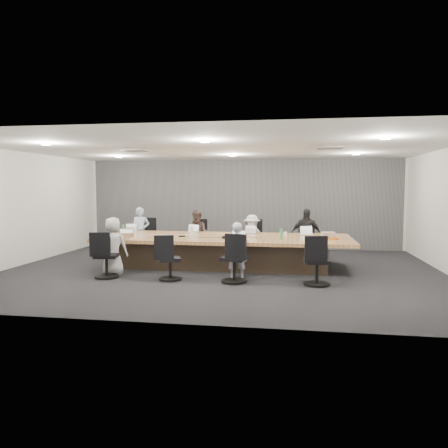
# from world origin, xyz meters

# --- Properties ---
(floor) EXTENTS (10.00, 8.00, 0.00)m
(floor) POSITION_xyz_m (0.00, 0.00, 0.00)
(floor) COLOR black
(floor) RESTS_ON ground
(ceiling) EXTENTS (10.00, 8.00, 0.00)m
(ceiling) POSITION_xyz_m (0.00, 0.00, 2.80)
(ceiling) COLOR white
(ceiling) RESTS_ON wall_back
(wall_back) EXTENTS (10.00, 0.00, 2.80)m
(wall_back) POSITION_xyz_m (0.00, 4.00, 1.40)
(wall_back) COLOR beige
(wall_back) RESTS_ON ground
(wall_front) EXTENTS (10.00, 0.00, 2.80)m
(wall_front) POSITION_xyz_m (0.00, -4.00, 1.40)
(wall_front) COLOR beige
(wall_front) RESTS_ON ground
(wall_left) EXTENTS (0.00, 8.00, 2.80)m
(wall_left) POSITION_xyz_m (-5.00, 0.00, 1.40)
(wall_left) COLOR beige
(wall_left) RESTS_ON ground
(curtain) EXTENTS (9.80, 0.04, 2.80)m
(curtain) POSITION_xyz_m (0.00, 3.92, 1.40)
(curtain) COLOR #5D5D5F
(curtain) RESTS_ON ground
(conference_table) EXTENTS (6.00, 2.20, 0.74)m
(conference_table) POSITION_xyz_m (0.00, 0.50, 0.40)
(conference_table) COLOR #3A2D21
(conference_table) RESTS_ON ground
(chair_0) EXTENTS (0.68, 0.68, 0.87)m
(chair_0) POSITION_xyz_m (-2.61, 2.20, 0.43)
(chair_0) COLOR black
(chair_0) RESTS_ON ground
(chair_1) EXTENTS (0.71, 0.71, 0.84)m
(chair_1) POSITION_xyz_m (-0.95, 2.20, 0.42)
(chair_1) COLOR black
(chair_1) RESTS_ON ground
(chair_2) EXTENTS (0.59, 0.59, 0.85)m
(chair_2) POSITION_xyz_m (0.53, 2.20, 0.43)
(chair_2) COLOR black
(chair_2) RESTS_ON ground
(chair_3) EXTENTS (0.62, 0.62, 0.81)m
(chair_3) POSITION_xyz_m (1.96, 2.20, 0.41)
(chair_3) COLOR black
(chair_3) RESTS_ON ground
(chair_4) EXTENTS (0.62, 0.62, 0.79)m
(chair_4) POSITION_xyz_m (-2.26, -1.20, 0.40)
(chair_4) COLOR black
(chair_4) RESTS_ON ground
(chair_5) EXTENTS (0.62, 0.62, 0.73)m
(chair_5) POSITION_xyz_m (-0.87, -1.20, 0.37)
(chair_5) COLOR black
(chair_5) RESTS_ON ground
(chair_6) EXTENTS (0.67, 0.67, 0.82)m
(chair_6) POSITION_xyz_m (0.47, -1.20, 0.41)
(chair_6) COLOR black
(chair_6) RESTS_ON ground
(chair_7) EXTENTS (0.62, 0.62, 0.80)m
(chair_7) POSITION_xyz_m (2.10, -1.20, 0.40)
(chair_7) COLOR black
(chair_7) RESTS_ON ground
(person_0) EXTENTS (0.56, 0.43, 1.36)m
(person_0) POSITION_xyz_m (-2.61, 1.85, 0.68)
(person_0) COLOR #9AB2C7
(person_0) RESTS_ON ground
(laptop_0) EXTENTS (0.29, 0.20, 0.02)m
(laptop_0) POSITION_xyz_m (-2.61, 1.30, 0.75)
(laptop_0) COLOR #B2B2B7
(laptop_0) RESTS_ON conference_table
(person_1) EXTENTS (0.64, 0.50, 1.30)m
(person_1) POSITION_xyz_m (-0.95, 1.85, 0.65)
(person_1) COLOR #443631
(person_1) RESTS_ON ground
(laptop_1) EXTENTS (0.33, 0.26, 0.02)m
(laptop_1) POSITION_xyz_m (-0.95, 1.30, 0.75)
(laptop_1) COLOR #B2B2B7
(laptop_1) RESTS_ON conference_table
(person_2) EXTENTS (0.80, 0.50, 1.18)m
(person_2) POSITION_xyz_m (0.53, 1.85, 0.59)
(person_2) COLOR #B4B4B4
(person_2) RESTS_ON ground
(laptop_2) EXTENTS (0.32, 0.25, 0.02)m
(laptop_2) POSITION_xyz_m (0.53, 1.30, 0.75)
(laptop_2) COLOR #B2B2B7
(laptop_2) RESTS_ON conference_table
(person_3) EXTENTS (0.81, 0.36, 1.37)m
(person_3) POSITION_xyz_m (1.96, 1.85, 0.68)
(person_3) COLOR black
(person_3) RESTS_ON ground
(laptop_3) EXTENTS (0.32, 0.24, 0.02)m
(laptop_3) POSITION_xyz_m (1.96, 1.30, 0.75)
(laptop_3) COLOR #B2B2B7
(laptop_3) RESTS_ON conference_table
(person_4) EXTENTS (0.64, 0.43, 1.27)m
(person_4) POSITION_xyz_m (-2.26, -0.85, 0.64)
(person_4) COLOR #A9A9A9
(person_4) RESTS_ON ground
(laptop_4) EXTENTS (0.38, 0.31, 0.02)m
(laptop_4) POSITION_xyz_m (-2.26, -0.30, 0.75)
(laptop_4) COLOR #8C6647
(laptop_4) RESTS_ON conference_table
(person_6) EXTENTS (0.48, 0.35, 1.20)m
(person_6) POSITION_xyz_m (0.47, -0.85, 0.60)
(person_6) COLOR #9E9EB0
(person_6) RESTS_ON ground
(laptop_6) EXTENTS (0.38, 0.30, 0.02)m
(laptop_6) POSITION_xyz_m (0.47, -0.30, 0.75)
(laptop_6) COLOR #B2B2B7
(laptop_6) RESTS_ON conference_table
(bottle_green_left) EXTENTS (0.08, 0.08, 0.24)m
(bottle_green_left) POSITION_xyz_m (-2.65, 0.67, 0.86)
(bottle_green_left) COLOR #3C8C4A
(bottle_green_left) RESTS_ON conference_table
(bottle_green_right) EXTENTS (0.09, 0.09, 0.25)m
(bottle_green_right) POSITION_xyz_m (1.36, 0.10, 0.86)
(bottle_green_right) COLOR #3C8C4A
(bottle_green_right) RESTS_ON conference_table
(bottle_clear) EXTENTS (0.09, 0.09, 0.23)m
(bottle_clear) POSITION_xyz_m (-0.83, 0.54, 0.85)
(bottle_clear) COLOR silver
(bottle_clear) RESTS_ON conference_table
(cup_white_far) EXTENTS (0.09, 0.09, 0.10)m
(cup_white_far) POSITION_xyz_m (-0.89, 1.02, 0.79)
(cup_white_far) COLOR white
(cup_white_far) RESTS_ON conference_table
(cup_white_near) EXTENTS (0.09, 0.09, 0.10)m
(cup_white_near) POSITION_xyz_m (1.44, 0.90, 0.79)
(cup_white_near) COLOR white
(cup_white_near) RESTS_ON conference_table
(mug_brown) EXTENTS (0.10, 0.10, 0.11)m
(mug_brown) POSITION_xyz_m (-2.65, 0.43, 0.79)
(mug_brown) COLOR brown
(mug_brown) RESTS_ON conference_table
(mic_left) EXTENTS (0.17, 0.14, 0.03)m
(mic_left) POSITION_xyz_m (-0.99, 0.27, 0.75)
(mic_left) COLOR black
(mic_left) RESTS_ON conference_table
(mic_right) EXTENTS (0.15, 0.10, 0.03)m
(mic_right) POSITION_xyz_m (0.24, 0.56, 0.75)
(mic_right) COLOR black
(mic_right) RESTS_ON conference_table
(stapler) EXTENTS (0.16, 0.10, 0.06)m
(stapler) POSITION_xyz_m (0.09, 0.07, 0.77)
(stapler) COLOR black
(stapler) RESTS_ON conference_table
(canvas_bag) EXTENTS (0.32, 0.25, 0.15)m
(canvas_bag) POSITION_xyz_m (2.43, 0.43, 0.82)
(canvas_bag) COLOR tan
(canvas_bag) RESTS_ON conference_table
(snack_packet) EXTENTS (0.21, 0.22, 0.04)m
(snack_packet) POSITION_xyz_m (2.53, 0.23, 0.76)
(snack_packet) COLOR #D45705
(snack_packet) RESTS_ON conference_table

